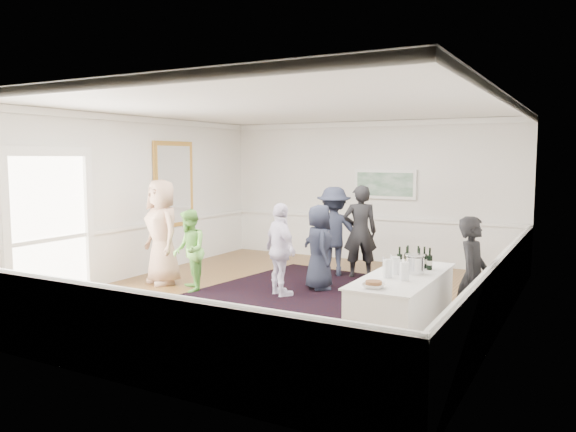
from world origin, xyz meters
The scene contains 23 objects.
floor centered at (0.00, 0.00, 0.00)m, with size 8.00×8.00×0.00m, color brown.
ceiling centered at (0.00, 0.00, 3.20)m, with size 7.00×8.00×0.02m, color white.
wall_left centered at (-3.50, 0.00, 1.60)m, with size 0.02×8.00×3.20m, color white.
wall_right centered at (3.50, 0.00, 1.60)m, with size 0.02×8.00×3.20m, color white.
wall_back centered at (0.00, 4.00, 1.60)m, with size 7.00×0.02×3.20m, color white.
wall_front centered at (0.00, -4.00, 1.60)m, with size 7.00×0.02×3.20m, color white.
wainscoting centered at (0.00, 0.00, 0.50)m, with size 7.00×8.00×1.00m, color white, non-canonical shape.
mirror centered at (-3.45, 1.30, 1.80)m, with size 0.05×1.25×1.85m.
doorway centered at (-3.45, -1.90, 1.42)m, with size 0.10×1.78×2.56m.
landscape_painting centered at (0.40, 3.95, 1.78)m, with size 1.44×0.06×0.66m.
area_rug centered at (0.18, 0.22, 0.01)m, with size 3.44×4.51×0.02m, color black.
serving_table centered at (2.46, -1.29, 0.45)m, with size 0.84×2.20×0.89m.
bartender centered at (3.20, -0.66, 0.81)m, with size 0.59×0.39×1.62m, color black.
guest_tan centered at (-2.54, -0.14, 0.99)m, with size 0.96×0.63×1.97m, color tan.
guest_green centered at (-1.72, -0.38, 0.73)m, with size 0.71×0.56×1.47m, color #67B347.
guest_lilac centered at (-0.11, 0.08, 0.81)m, with size 0.94×0.39×1.61m, color silver.
guest_dark_a centered at (0.00, 2.04, 0.90)m, with size 1.16×0.67×1.80m, color #1E2232.
guest_dark_b centered at (0.53, 2.13, 0.92)m, with size 0.67×0.44×1.84m, color black.
guest_navy centered at (0.25, 0.84, 0.77)m, with size 0.75×0.49×1.54m, color #1E2232.
wine_bottles centered at (2.47, -0.80, 1.05)m, with size 0.46×0.26×0.31m.
juice_pitchers centered at (2.42, -1.47, 1.01)m, with size 0.35×0.41×0.24m.
ice_bucket centered at (2.56, -1.13, 1.01)m, with size 0.26×0.26×0.24m, color silver.
nut_bowl centered at (2.38, -2.15, 0.93)m, with size 0.26×0.26×0.08m.
Camera 1 is at (4.55, -8.16, 2.38)m, focal length 35.00 mm.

